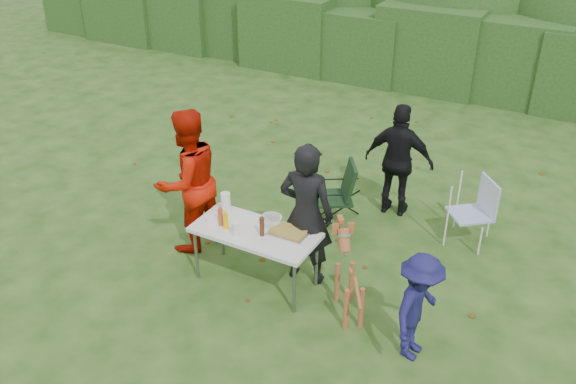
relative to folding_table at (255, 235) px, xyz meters
The scene contains 20 objects.
ground 0.77m from the folding_table, 168.83° to the right, with size 80.00×80.00×0.00m, color #1E4211.
hedge_row 7.94m from the folding_table, 92.41° to the left, with size 22.00×1.40×1.70m, color #23471C.
shrub_backdrop 9.58m from the folding_table, 92.01° to the left, with size 20.00×2.60×3.20m, color #3D6628.
folding_table is the anchor object (origin of this frame).
person_cook 0.65m from the folding_table, 37.11° to the left, with size 0.66×0.44×1.82m, color black.
person_red_jacket 1.23m from the folding_table, 166.48° to the left, with size 0.94×0.73×1.94m, color #B51403.
person_black_puffy 2.56m from the folding_table, 69.12° to the left, with size 0.98×0.41×1.67m, color black.
child 2.11m from the folding_table, ahead, with size 0.80×0.46×1.24m, color #17154D.
dog 1.25m from the folding_table, ahead, with size 0.96×0.39×0.92m, color #A0552F, non-canonical shape.
camping_chair 1.69m from the folding_table, 81.56° to the left, with size 0.59×0.59×0.95m, color black, non-canonical shape.
lawn_chair 2.96m from the folding_table, 46.45° to the left, with size 0.54×0.54×0.92m, color #4A6EBC, non-canonical shape.
food_tray 0.41m from the folding_table, 19.69° to the left, with size 0.45×0.30×0.02m, color #B7B7BA.
focaccia_bread 0.41m from the folding_table, 19.69° to the left, with size 0.40×0.26×0.04m, color #A88C38.
mustard_bottle 0.38m from the folding_table, 160.33° to the right, with size 0.06×0.06×0.20m, color #F7C000.
ketchup_bottle 0.46m from the folding_table, 167.89° to the right, with size 0.06×0.06×0.22m, color #B84725.
beer_bottle 0.22m from the folding_table, 18.56° to the right, with size 0.06×0.06×0.24m, color #47230F.
paper_towel_roll 0.60m from the folding_table, 159.69° to the left, with size 0.12×0.12×0.26m, color white.
cup_stack 0.28m from the folding_table, 123.55° to the right, with size 0.08×0.08×0.18m, color white.
pasta_bowl 0.26m from the folding_table, 65.86° to the left, with size 0.26×0.26×0.10m, color silver.
plate_stack 0.54m from the folding_table, behind, with size 0.24×0.24×0.05m, color white.
Camera 1 is at (3.58, -5.03, 4.65)m, focal length 38.00 mm.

